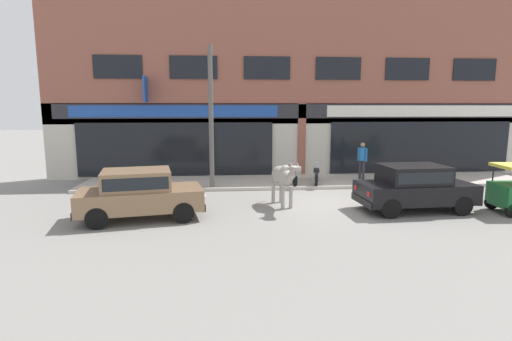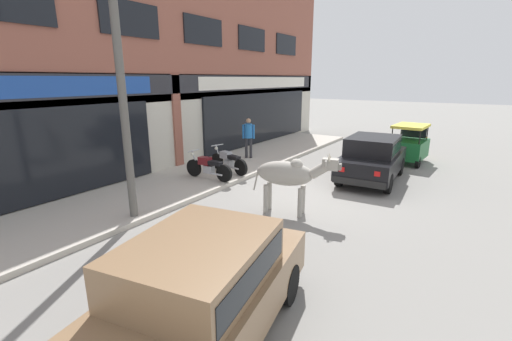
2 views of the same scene
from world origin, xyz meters
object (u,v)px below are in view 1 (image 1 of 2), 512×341
Objects in this scene: cow at (283,176)px; car_1 at (414,186)px; pedestrian at (362,157)px; motorcycle_1 at (316,173)px; motorcycle_0 at (292,174)px; utility_pole at (211,117)px; car_0 at (139,192)px.

cow is 4.13m from car_1.
cow is 1.32× the size of pedestrian.
pedestrian is at bearing 16.69° from motorcycle_1.
motorcycle_0 is at bearing 178.61° from motorcycle_1.
car_1 is 2.30× the size of pedestrian.
cow reaches higher than motorcycle_1.
pedestrian is at bearing 10.20° from utility_pole.
car_1 reaches higher than motorcycle_0.
car_1 is 2.03× the size of motorcycle_0.
utility_pole is at bearing -170.68° from motorcycle_0.
utility_pole is (-6.41, 3.75, 2.03)m from car_1.
cow reaches higher than car_1.
car_0 reaches higher than motorcycle_1.
car_1 is 7.70m from utility_pole.
motorcycle_0 is at bearing 40.41° from car_0.
car_1 is 2.06× the size of motorcycle_1.
motorcycle_1 is at bearing 6.82° from utility_pole.
motorcycle_0 is 1.01× the size of motorcycle_1.
motorcycle_1 is (1.91, 3.33, -0.49)m from cow.
car_1 is (8.42, 0.22, 0.00)m from car_0.
motorcycle_1 is at bearing -1.39° from motorcycle_0.
car_1 reaches higher than motorcycle_1.
car_0 is 0.70× the size of utility_pole.
utility_pole is (-4.30, -0.51, 2.33)m from motorcycle_1.
utility_pole reaches higher than motorcycle_1.
motorcycle_0 is 3.31m from pedestrian.
cow is 0.58× the size of car_1.
motorcycle_1 is (-2.11, 4.27, -0.30)m from car_1.
pedestrian reaches higher than motorcycle_0.
pedestrian reaches higher than motorcycle_1.
utility_pole is (2.01, 3.97, 2.03)m from car_0.
motorcycle_1 is (6.31, 4.48, -0.30)m from car_0.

